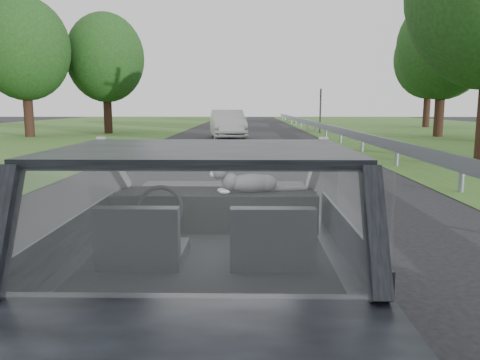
{
  "coord_description": "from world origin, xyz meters",
  "views": [
    {
      "loc": [
        0.25,
        -3.05,
        1.68
      ],
      "look_at": [
        0.19,
        0.58,
        1.1
      ],
      "focal_mm": 35.0,
      "sensor_mm": 36.0,
      "label": 1
    }
  ],
  "objects_px": {
    "subject_car": "(210,248)",
    "highway_sign": "(320,111)",
    "other_car": "(228,124)",
    "cat": "(251,182)"
  },
  "relations": [
    {
      "from": "other_car",
      "to": "cat",
      "type": "bearing_deg",
      "value": -94.77
    },
    {
      "from": "subject_car",
      "to": "cat",
      "type": "distance_m",
      "value": 0.74
    },
    {
      "from": "highway_sign",
      "to": "cat",
      "type": "bearing_deg",
      "value": -90.73
    },
    {
      "from": "cat",
      "to": "other_car",
      "type": "relative_size",
      "value": 0.13
    },
    {
      "from": "cat",
      "to": "other_car",
      "type": "bearing_deg",
      "value": 78.15
    },
    {
      "from": "other_car",
      "to": "highway_sign",
      "type": "height_order",
      "value": "highway_sign"
    },
    {
      "from": "highway_sign",
      "to": "other_car",
      "type": "bearing_deg",
      "value": -127.88
    },
    {
      "from": "subject_car",
      "to": "other_car",
      "type": "height_order",
      "value": "other_car"
    },
    {
      "from": "subject_car",
      "to": "highway_sign",
      "type": "xyz_separation_m",
      "value": [
        4.71,
        26.09,
        0.63
      ]
    },
    {
      "from": "subject_car",
      "to": "other_car",
      "type": "bearing_deg",
      "value": 92.17
    }
  ]
}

